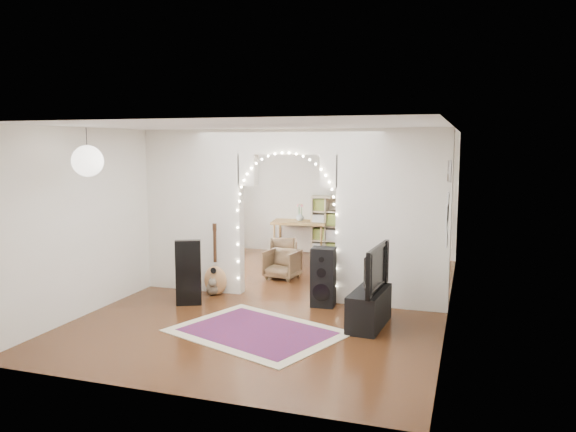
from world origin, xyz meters
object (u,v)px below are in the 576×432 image
(media_console, at_px, (369,308))
(bookcase, at_px, (341,227))
(floor_speaker, at_px, (323,277))
(dining_table, at_px, (300,224))
(dining_chair_left, at_px, (283,251))
(dining_chair_right, at_px, (282,264))
(acoustic_guitar, at_px, (215,269))

(media_console, xyz_separation_m, bookcase, (-1.43, 4.55, 0.42))
(floor_speaker, distance_m, bookcase, 3.87)
(dining_table, bearing_deg, dining_chair_left, -99.51)
(floor_speaker, height_order, dining_table, floor_speaker)
(media_console, bearing_deg, dining_table, 122.04)
(media_console, distance_m, bookcase, 4.78)
(dining_chair_right, bearing_deg, dining_chair_left, 114.70)
(dining_chair_left, bearing_deg, dining_chair_right, -92.16)
(floor_speaker, height_order, bookcase, bookcase)
(floor_speaker, distance_m, media_console, 1.12)
(media_console, bearing_deg, dining_chair_left, 129.17)
(dining_table, distance_m, dining_chair_right, 2.37)
(bookcase, bearing_deg, acoustic_guitar, -116.44)
(floor_speaker, height_order, dining_chair_left, floor_speaker)
(dining_chair_right, bearing_deg, dining_table, 105.99)
(dining_chair_left, distance_m, dining_chair_right, 1.29)
(dining_chair_left, xyz_separation_m, dining_chair_right, (0.40, -1.23, 0.01))
(acoustic_guitar, height_order, floor_speaker, acoustic_guitar)
(bookcase, relative_size, dining_table, 1.02)
(dining_chair_right, bearing_deg, bookcase, 83.22)
(acoustic_guitar, distance_m, media_console, 2.80)
(floor_speaker, height_order, dining_chair_right, floor_speaker)
(media_console, distance_m, dining_chair_left, 4.20)
(dining_table, distance_m, dining_chair_left, 1.16)
(media_console, relative_size, dining_table, 0.77)
(bookcase, relative_size, dining_chair_left, 2.37)
(media_console, distance_m, dining_table, 5.13)
(dining_chair_left, relative_size, dining_chair_right, 0.96)
(media_console, relative_size, dining_chair_right, 1.71)
(acoustic_guitar, xyz_separation_m, bookcase, (1.24, 3.75, 0.23))
(media_console, bearing_deg, acoustic_guitar, 167.86)
(acoustic_guitar, xyz_separation_m, media_console, (2.67, -0.80, -0.19))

